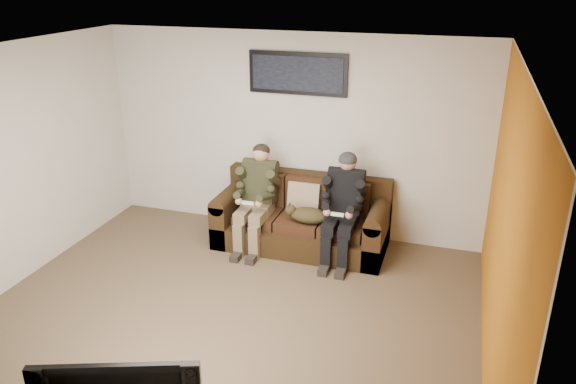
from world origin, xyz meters
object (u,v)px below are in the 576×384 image
(person_right, at_px, (343,202))
(framed_poster, at_px, (298,73))
(sofa, at_px, (303,220))
(person_left, at_px, (257,192))
(cat, at_px, (307,215))

(person_right, height_order, framed_poster, framed_poster)
(person_right, bearing_deg, framed_poster, 142.80)
(sofa, distance_m, person_left, 0.69)
(sofa, height_order, person_right, person_right)
(cat, relative_size, framed_poster, 0.53)
(sofa, bearing_deg, person_right, -17.96)
(person_right, bearing_deg, person_left, -179.98)
(person_right, distance_m, framed_poster, 1.67)
(sofa, bearing_deg, framed_poster, 117.15)
(framed_poster, bearing_deg, sofa, -62.85)
(person_left, bearing_deg, person_right, 0.02)
(sofa, xyz_separation_m, framed_poster, (-0.20, 0.39, 1.77))
(sofa, height_order, framed_poster, framed_poster)
(sofa, distance_m, cat, 0.35)
(framed_poster, bearing_deg, person_left, -121.46)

